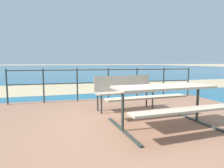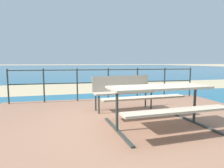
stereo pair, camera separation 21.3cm
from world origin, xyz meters
The scene contains 7 objects.
ground_plane centered at (0.00, 0.00, 0.00)m, with size 240.00×240.00×0.00m, color tan.
patio_paving centered at (0.00, 0.00, 0.03)m, with size 6.40×5.20×0.06m, color #996B51.
sea_water centered at (0.00, 40.00, 0.01)m, with size 90.00×90.00×0.01m, color #196B8E.
beach_strip centered at (0.00, 5.95, 0.01)m, with size 54.00×3.87×0.01m, color tan.
picnic_table centered at (0.40, -0.41, 0.64)m, with size 1.98×1.58×0.77m.
park_bench centered at (0.12, 1.05, 0.59)m, with size 1.60×0.60×0.85m.
railing_fence centered at (0.00, 2.36, 0.69)m, with size 5.94×0.04×1.02m.
Camera 1 is at (-1.40, -3.57, 1.26)m, focal length 30.68 mm.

